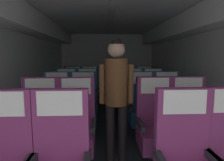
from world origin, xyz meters
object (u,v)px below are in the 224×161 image
at_px(seat_b_right_aisle, 190,126).
at_px(seat_e_left_window, 73,91).
at_px(seat_d_left_aisle, 87,98).
at_px(flight_attendant, 116,87).
at_px(seat_e_right_window, 128,90).
at_px(seat_d_right_aisle, 153,97).
at_px(seat_b_left_aisle, 76,129).
at_px(seat_c_left_aisle, 83,109).
at_px(seat_d_right_window, 134,97).
at_px(seat_c_left_window, 56,109).
at_px(seat_c_right_aisle, 167,108).
at_px(seat_c_right_window, 142,109).
at_px(seat_e_right_aisle, 145,90).
at_px(seat_b_right_window, 156,127).
at_px(seat_e_left_aisle, 90,91).
at_px(seat_b_left_window, 40,129).
at_px(seat_d_left_window, 66,98).

bearing_deg(seat_b_right_aisle, seat_e_left_window, 126.15).
distance_m(seat_d_left_aisle, flight_attendant, 1.79).
bearing_deg(seat_e_left_window, seat_b_right_aisle, -53.85).
distance_m(seat_e_left_window, seat_e_right_window, 1.44).
bearing_deg(seat_d_right_aisle, seat_b_left_aisle, -129.73).
bearing_deg(seat_e_right_window, seat_c_left_aisle, -119.90).
bearing_deg(seat_d_right_window, seat_c_left_window, -149.16).
relative_size(seat_c_right_aisle, seat_e_left_window, 1.00).
distance_m(seat_c_right_window, seat_d_right_window, 0.89).
xyz_separation_m(seat_d_right_window, seat_e_right_aisle, (0.44, 0.85, 0.00)).
distance_m(seat_b_right_window, seat_d_left_aisle, 1.99).
bearing_deg(seat_c_right_window, seat_d_right_aisle, 63.09).
height_order(seat_b_right_aisle, seat_e_right_aisle, same).
xyz_separation_m(seat_c_left_window, seat_e_right_window, (1.44, 1.71, 0.00)).
bearing_deg(seat_e_left_aisle, seat_d_right_aisle, -30.83).
relative_size(seat_b_right_aisle, seat_e_right_aisle, 1.00).
distance_m(seat_b_left_window, seat_c_left_window, 0.88).
distance_m(seat_b_right_aisle, seat_c_left_window, 2.08).
distance_m(seat_b_left_window, seat_b_left_aisle, 0.45).
xyz_separation_m(seat_b_left_aisle, seat_d_right_window, (1.00, 1.75, 0.00)).
bearing_deg(seat_b_left_aisle, seat_e_left_aisle, 90.33).
bearing_deg(seat_e_left_aisle, seat_c_left_aisle, -89.69).
bearing_deg(seat_c_left_aisle, seat_b_left_window, -117.11).
xyz_separation_m(seat_e_left_window, seat_e_right_aisle, (1.89, -0.00, 0.00)).
height_order(seat_c_left_window, seat_d_left_window, same).
height_order(seat_c_left_aisle, seat_e_left_aisle, same).
height_order(seat_b_right_aisle, seat_d_left_aisle, same).
bearing_deg(seat_d_right_aisle, seat_c_left_window, -156.05).
distance_m(seat_c_left_aisle, seat_d_right_window, 1.34).
height_order(seat_b_left_window, seat_d_right_aisle, same).
distance_m(seat_c_left_aisle, seat_d_right_aisle, 1.67).
bearing_deg(seat_b_left_aisle, seat_b_right_aisle, 0.92).
bearing_deg(seat_c_right_window, seat_c_left_window, 179.09).
distance_m(seat_d_right_window, seat_e_right_window, 0.84).
distance_m(seat_c_right_aisle, seat_e_right_aisle, 1.75).
bearing_deg(seat_e_left_window, seat_d_right_aisle, -25.25).
relative_size(seat_d_left_window, seat_d_right_window, 1.00).
relative_size(seat_d_left_window, seat_d_right_aisle, 1.00).
height_order(seat_b_right_window, seat_d_right_aisle, same).
xyz_separation_m(seat_e_left_window, seat_e_right_window, (1.44, -0.02, 0.00)).
relative_size(seat_c_left_aisle, flight_attendant, 0.69).
height_order(seat_c_right_aisle, seat_e_left_window, same).
height_order(seat_c_left_aisle, seat_d_left_window, same).
distance_m(seat_d_left_aisle, seat_e_right_window, 1.32).
xyz_separation_m(seat_c_right_aisle, flight_attendant, (-0.94, -0.78, 0.50)).
relative_size(seat_d_left_window, seat_e_left_aisle, 1.00).
relative_size(seat_b_left_aisle, seat_d_right_window, 1.00).
xyz_separation_m(seat_e_left_aisle, flight_attendant, (0.52, -2.51, 0.50)).
distance_m(seat_b_right_aisle, seat_d_right_window, 1.79).
bearing_deg(seat_c_right_aisle, seat_c_left_aisle, 179.67).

